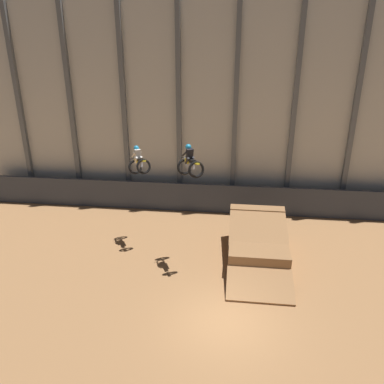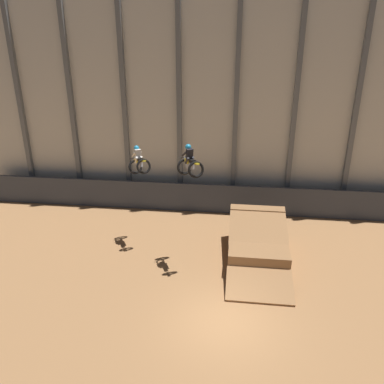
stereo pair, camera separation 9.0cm
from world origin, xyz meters
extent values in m
plane|color=#996B42|center=(0.00, 0.00, 0.00)|extent=(60.00, 60.00, 0.00)
cube|color=beige|center=(0.00, 11.07, 6.27)|extent=(32.00, 0.12, 12.54)
cube|color=slate|center=(-13.51, 10.87, 6.27)|extent=(0.28, 0.28, 12.54)
cube|color=slate|center=(-10.13, 10.87, 6.27)|extent=(0.28, 0.28, 12.54)
cube|color=slate|center=(-6.76, 10.87, 6.27)|extent=(0.28, 0.28, 12.54)
cube|color=slate|center=(-3.38, 10.87, 6.27)|extent=(0.28, 0.28, 12.54)
cube|color=slate|center=(0.00, 10.87, 6.27)|extent=(0.28, 0.28, 12.54)
cube|color=slate|center=(3.38, 10.87, 6.27)|extent=(0.28, 0.28, 12.54)
cube|color=slate|center=(6.76, 10.87, 6.27)|extent=(0.28, 0.28, 12.54)
cube|color=#383D47|center=(0.00, 10.08, 0.92)|extent=(31.36, 0.20, 1.83)
cube|color=olive|center=(1.40, 5.01, 0.55)|extent=(2.79, 4.03, 1.10)
cube|color=olive|center=(1.40, 6.77, 0.92)|extent=(2.84, 0.50, 1.84)
cube|color=#996B42|center=(1.40, 4.15, 0.92)|extent=(2.84, 5.81, 2.03)
torus|color=black|center=(-5.01, 6.43, 3.98)|extent=(0.79, 0.67, 0.73)
torus|color=black|center=(-4.27, 5.32, 4.40)|extent=(0.79, 0.67, 0.73)
cube|color=#B7B7BC|center=(-4.63, 5.86, 4.32)|extent=(0.47, 0.58, 0.42)
cube|color=yellow|center=(-4.75, 6.05, 4.46)|extent=(0.44, 0.52, 0.36)
cube|color=black|center=(-4.54, 5.73, 4.60)|extent=(0.45, 0.56, 0.28)
cube|color=yellow|center=(-4.26, 5.30, 4.67)|extent=(0.32, 0.38, 0.16)
cylinder|color=#B7B7BC|center=(-4.95, 6.35, 4.27)|extent=(0.26, 0.36, 0.46)
cylinder|color=black|center=(-4.97, 6.37, 4.51)|extent=(0.45, 0.53, 0.04)
cube|color=silver|center=(-4.69, 5.96, 4.81)|extent=(0.34, 0.31, 0.50)
sphere|color=#2393CC|center=(-4.80, 6.12, 5.08)|extent=(0.40, 0.41, 0.33)
cylinder|color=silver|center=(-4.78, 5.88, 4.54)|extent=(0.28, 0.35, 0.40)
cylinder|color=silver|center=(-4.58, 6.01, 4.54)|extent=(0.28, 0.35, 0.40)
cylinder|color=silver|center=(-4.96, 6.07, 4.75)|extent=(0.32, 0.43, 0.38)
cylinder|color=silver|center=(-4.69, 6.25, 4.75)|extent=(0.32, 0.43, 0.38)
torus|color=black|center=(-2.18, 4.69, 4.65)|extent=(0.76, 0.58, 0.74)
torus|color=black|center=(-1.51, 3.49, 4.94)|extent=(0.76, 0.58, 0.74)
cube|color=#B7B7BC|center=(-1.83, 4.07, 4.92)|extent=(0.43, 0.58, 0.38)
cube|color=yellow|center=(-1.93, 4.25, 5.08)|extent=(0.41, 0.52, 0.33)
cube|color=black|center=(-1.74, 3.91, 5.18)|extent=(0.42, 0.58, 0.23)
cube|color=yellow|center=(-1.49, 3.45, 5.21)|extent=(0.30, 0.39, 0.13)
cylinder|color=#B7B7BC|center=(-2.12, 4.57, 4.92)|extent=(0.22, 0.34, 0.49)
cylinder|color=black|center=(-2.12, 4.58, 5.16)|extent=(0.52, 0.46, 0.04)
cube|color=black|center=(-1.87, 4.13, 5.42)|extent=(0.36, 0.34, 0.52)
sphere|color=#2393CC|center=(-1.95, 4.27, 5.71)|extent=(0.38, 0.40, 0.31)
cylinder|color=black|center=(-1.97, 4.08, 5.15)|extent=(0.28, 0.37, 0.38)
cylinder|color=black|center=(-1.76, 4.19, 5.15)|extent=(0.28, 0.37, 0.38)
cylinder|color=black|center=(-2.12, 4.26, 5.39)|extent=(0.31, 0.46, 0.34)
cylinder|color=black|center=(-1.84, 4.42, 5.39)|extent=(0.31, 0.46, 0.34)
camera|label=1|loc=(0.12, -11.53, 9.89)|focal=35.00mm
camera|label=2|loc=(0.21, -11.52, 9.89)|focal=35.00mm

